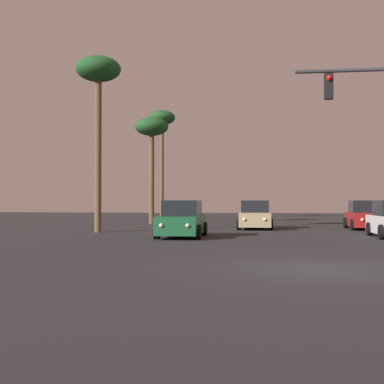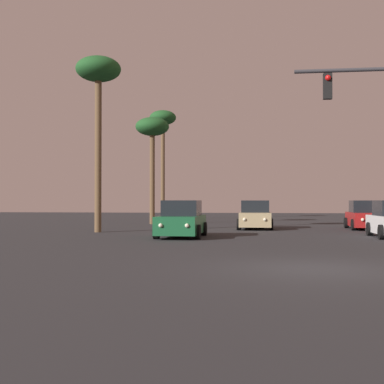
{
  "view_description": "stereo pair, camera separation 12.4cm",
  "coord_description": "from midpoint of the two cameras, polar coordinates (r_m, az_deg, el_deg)",
  "views": [
    {
      "loc": [
        -1.41,
        -13.37,
        1.66
      ],
      "look_at": [
        -5.0,
        14.82,
        2.13
      ],
      "focal_mm": 50.0,
      "sensor_mm": 36.0,
      "label": 1
    },
    {
      "loc": [
        -1.28,
        -13.35,
        1.66
      ],
      "look_at": [
        -5.0,
        14.82,
        2.13
      ],
      "focal_mm": 50.0,
      "sensor_mm": 36.0,
      "label": 2
    }
  ],
  "objects": [
    {
      "name": "ground_plane",
      "position": [
        13.53,
        13.29,
        -7.97
      ],
      "size": [
        120.0,
        120.0,
        0.0
      ],
      "primitive_type": "plane",
      "color": "#28282B"
    },
    {
      "name": "car_tan",
      "position": [
        31.8,
        6.87,
        -2.56
      ],
      "size": [
        2.04,
        4.32,
        1.68
      ],
      "rotation": [
        0.0,
        0.0,
        3.15
      ],
      "color": "tan",
      "rests_on": "ground"
    },
    {
      "name": "car_red",
      "position": [
        32.77,
        18.13,
        -2.47
      ],
      "size": [
        2.04,
        4.33,
        1.68
      ],
      "rotation": [
        0.0,
        0.0,
        3.12
      ],
      "color": "maroon",
      "rests_on": "ground"
    },
    {
      "name": "car_green",
      "position": [
        24.42,
        -0.98,
        -3.05
      ],
      "size": [
        2.04,
        4.31,
        1.68
      ],
      "rotation": [
        0.0,
        0.0,
        3.14
      ],
      "color": "#195933",
      "rests_on": "ground"
    },
    {
      "name": "palm_tree_far",
      "position": [
        48.67,
        -3.06,
        7.2
      ],
      "size": [
        2.4,
        2.4,
        9.83
      ],
      "color": "brown",
      "rests_on": "ground"
    },
    {
      "name": "palm_tree_near",
      "position": [
        29.38,
        -9.84,
        11.74
      ],
      "size": [
        2.4,
        2.4,
        9.33
      ],
      "color": "brown",
      "rests_on": "ground"
    },
    {
      "name": "palm_tree_mid",
      "position": [
        38.47,
        -4.17,
        6.43
      ],
      "size": [
        2.4,
        2.4,
        7.63
      ],
      "color": "brown",
      "rests_on": "ground"
    }
  ]
}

